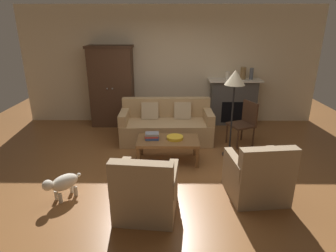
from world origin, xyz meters
name	(u,v)px	position (x,y,z in m)	size (l,w,h in m)	color
ground_plane	(170,166)	(0.00, 0.00, 0.00)	(9.60, 9.60, 0.00)	brown
back_wall	(170,66)	(0.00, 2.55, 1.40)	(7.20, 0.10, 2.80)	beige
fireplace	(233,101)	(1.55, 2.30, 0.57)	(1.26, 0.48, 1.12)	#4C4947
armoire	(112,86)	(-1.40, 2.22, 0.96)	(1.06, 0.57, 1.91)	#472D1E
couch	(166,126)	(-0.08, 1.21, 0.32)	(1.94, 0.90, 0.86)	tan
coffee_table	(168,142)	(-0.04, 0.20, 0.37)	(1.10, 0.60, 0.42)	brown
fruit_bowl	(175,138)	(0.09, 0.23, 0.45)	(0.30, 0.30, 0.05)	gold
book_stack	(152,136)	(-0.32, 0.22, 0.48)	(0.26, 0.19, 0.12)	#38569E
mantel_vase_cream	(228,75)	(1.37, 2.28, 1.21)	(0.11, 0.11, 0.18)	beige
mantel_vase_bronze	(243,73)	(1.73, 2.28, 1.26)	(0.13, 0.13, 0.29)	olive
mantel_vase_slate	(251,74)	(1.93, 2.28, 1.25)	(0.09, 0.09, 0.27)	#565B66
armchair_near_left	(146,193)	(-0.31, -1.33, 0.32)	(0.85, 0.84, 0.88)	#997F60
armchair_near_right	(257,177)	(1.24, -0.94, 0.32)	(0.85, 0.85, 0.88)	#997F60
side_chair_wooden	(245,121)	(1.52, 0.99, 0.51)	(0.58, 0.58, 0.90)	#472D1E
floor_lamp	(235,83)	(1.13, 0.45, 1.40)	(0.36, 0.36, 1.62)	black
dog	(62,183)	(-1.52, -1.01, 0.25)	(0.44, 0.47, 0.39)	beige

